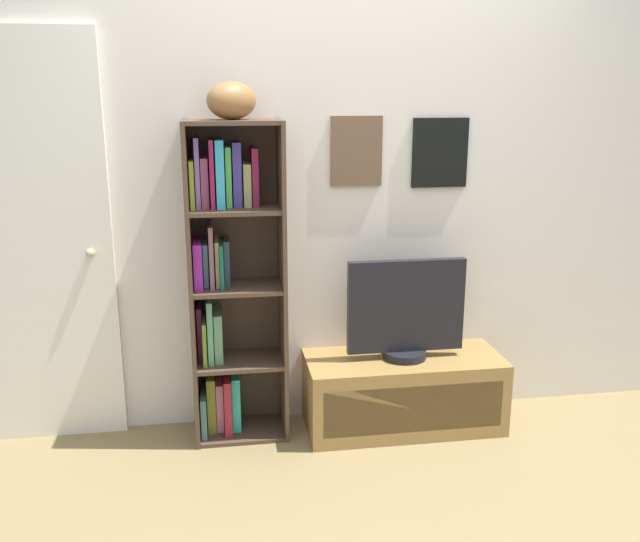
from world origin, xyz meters
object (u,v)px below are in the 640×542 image
bookshelf (228,284)px  football (232,101)px  door (19,246)px  tv_stand (403,392)px  television (406,311)px

bookshelf → football: bearing=-36.3°
bookshelf → door: bearing=174.7°
football → tv_stand: bearing=-4.1°
tv_stand → door: door is taller
tv_stand → bookshelf: bearing=173.9°
bookshelf → football: football is taller
tv_stand → door: bearing=174.3°
football → bookshelf: bearing=143.7°
bookshelf → door: 1.00m
door → bookshelf: bearing=-5.3°
football → door: door is taller
tv_stand → door: (-1.85, 0.18, 0.80)m
tv_stand → television: size_ratio=1.69×
bookshelf → television: size_ratio=2.64×
bookshelf → door: door is taller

